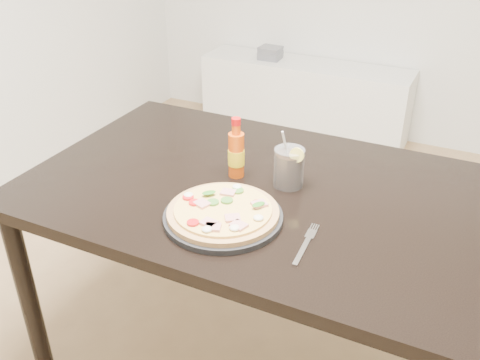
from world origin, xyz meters
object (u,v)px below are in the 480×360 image
at_px(pizza, 223,211).
at_px(cola_cup, 289,168).
at_px(hot_sauce_bottle, 236,153).
at_px(fork, 306,243).
at_px(media_console, 304,99).
at_px(plate, 223,217).
at_px(dining_table, 257,208).

bearing_deg(pizza, cola_cup, 70.54).
distance_m(hot_sauce_bottle, fork, 0.41).
distance_m(cola_cup, media_console, 2.13).
height_order(pizza, cola_cup, cola_cup).
relative_size(plate, pizza, 1.07).
bearing_deg(media_console, fork, -70.76).
relative_size(cola_cup, fork, 0.96).
relative_size(dining_table, hot_sauce_bottle, 7.23).
height_order(dining_table, plate, plate).
xyz_separation_m(dining_table, media_console, (-0.54, 2.01, -0.42)).
bearing_deg(cola_cup, plate, -109.60).
bearing_deg(plate, media_console, 103.52).
relative_size(pizza, cola_cup, 1.69).
relative_size(fork, media_console, 0.13).
xyz_separation_m(fork, media_console, (-0.78, 2.22, -0.50)).
height_order(plate, cola_cup, cola_cup).
distance_m(plate, pizza, 0.02).
relative_size(pizza, media_console, 0.22).
bearing_deg(hot_sauce_bottle, pizza, -72.09).
relative_size(dining_table, media_console, 1.00).
height_order(dining_table, fork, fork).
xyz_separation_m(hot_sauce_bottle, fork, (0.32, -0.25, -0.07)).
height_order(hot_sauce_bottle, fork, hot_sauce_bottle).
bearing_deg(fork, hot_sauce_bottle, 139.51).
bearing_deg(pizza, media_console, 103.53).
distance_m(dining_table, hot_sauce_bottle, 0.18).
relative_size(hot_sauce_bottle, media_console, 0.14).
distance_m(cola_cup, fork, 0.31).
relative_size(plate, cola_cup, 1.81).
distance_m(pizza, media_console, 2.34).
distance_m(dining_table, media_console, 2.12).
height_order(pizza, fork, pizza).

